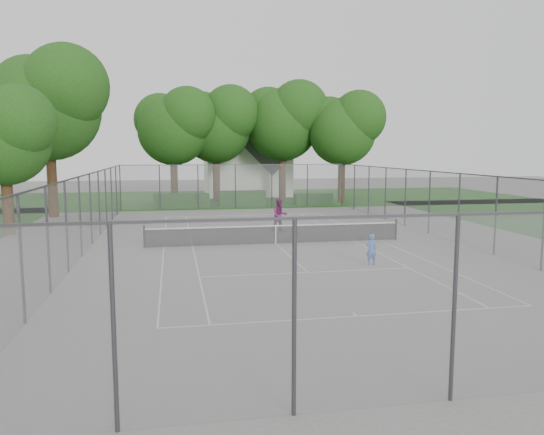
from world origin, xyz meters
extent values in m
plane|color=slate|center=(0.00, 0.00, 0.00)|extent=(120.00, 120.00, 0.00)
cube|color=#1C4C15|center=(0.00, 26.00, 0.00)|extent=(60.00, 20.00, 0.00)
cube|color=silver|center=(0.00, -11.88, 0.01)|extent=(10.97, 0.06, 0.01)
cube|color=silver|center=(0.00, 11.88, 0.01)|extent=(10.97, 0.06, 0.01)
cube|color=silver|center=(-5.49, 0.00, 0.01)|extent=(0.06, 23.77, 0.01)
cube|color=silver|center=(5.49, 0.00, 0.01)|extent=(0.06, 23.77, 0.01)
cube|color=silver|center=(-4.12, 0.00, 0.01)|extent=(0.06, 23.77, 0.01)
cube|color=silver|center=(4.12, 0.00, 0.01)|extent=(0.06, 23.77, 0.01)
cube|color=silver|center=(0.00, -6.40, 0.01)|extent=(8.23, 0.06, 0.01)
cube|color=silver|center=(0.00, 6.40, 0.01)|extent=(8.23, 0.06, 0.01)
cube|color=silver|center=(0.00, 0.00, 0.01)|extent=(0.06, 12.80, 0.01)
cube|color=silver|center=(0.00, -11.73, 0.01)|extent=(0.06, 0.30, 0.01)
cube|color=silver|center=(0.00, 11.73, 0.01)|extent=(0.06, 0.30, 0.01)
cylinder|color=black|center=(-6.39, 0.00, 0.55)|extent=(0.10, 0.10, 1.10)
cylinder|color=black|center=(6.39, 0.00, 0.55)|extent=(0.10, 0.10, 1.10)
cube|color=black|center=(0.00, 0.00, 0.45)|extent=(12.67, 0.01, 0.86)
cube|color=silver|center=(0.00, 0.00, 0.91)|extent=(12.77, 0.03, 0.06)
cube|color=silver|center=(0.00, 0.00, 0.44)|extent=(0.05, 0.02, 0.88)
cylinder|color=#38383D|center=(-9.00, 17.00, 1.75)|extent=(0.08, 0.08, 3.50)
cylinder|color=#38383D|center=(9.00, 17.00, 1.75)|extent=(0.08, 0.08, 3.50)
cube|color=slate|center=(0.00, -17.00, 1.75)|extent=(18.00, 0.02, 3.50)
cube|color=slate|center=(0.00, 17.00, 1.75)|extent=(18.00, 0.02, 3.50)
cube|color=slate|center=(-9.00, 0.00, 1.75)|extent=(0.02, 34.00, 3.50)
cube|color=slate|center=(9.00, 0.00, 1.75)|extent=(0.02, 34.00, 3.50)
cube|color=#38383D|center=(0.00, -17.00, 3.50)|extent=(18.00, 0.05, 0.05)
cube|color=#38383D|center=(0.00, 17.00, 3.50)|extent=(18.00, 0.05, 0.05)
cube|color=#38383D|center=(-9.00, 0.00, 3.50)|extent=(0.05, 34.00, 0.05)
cube|color=#38383D|center=(9.00, 0.00, 3.50)|extent=(0.05, 34.00, 0.05)
cylinder|color=#392214|center=(-4.85, 21.32, 2.13)|extent=(0.63, 0.63, 4.26)
sphere|color=#173D10|center=(-4.85, 21.32, 6.38)|extent=(6.06, 6.06, 6.06)
sphere|color=#173D10|center=(-3.63, 20.41, 7.60)|extent=(4.85, 4.85, 4.85)
sphere|color=#173D10|center=(-5.91, 22.08, 7.29)|extent=(4.55, 4.55, 4.55)
cylinder|color=#392214|center=(-1.05, 22.80, 2.21)|extent=(0.64, 0.64, 4.43)
sphere|color=#173D10|center=(-1.05, 22.80, 6.63)|extent=(6.30, 6.30, 6.30)
sphere|color=#173D10|center=(0.21, 21.86, 7.89)|extent=(5.04, 5.04, 5.04)
sphere|color=#173D10|center=(-2.16, 23.59, 7.58)|extent=(4.72, 4.72, 4.72)
cylinder|color=#392214|center=(5.04, 22.59, 2.33)|extent=(0.65, 0.65, 4.66)
sphere|color=#173D10|center=(5.04, 22.59, 6.98)|extent=(6.63, 6.63, 6.63)
sphere|color=#173D10|center=(6.37, 21.60, 8.31)|extent=(5.30, 5.30, 5.30)
sphere|color=#173D10|center=(3.88, 23.42, 7.97)|extent=(4.97, 4.97, 4.97)
cylinder|color=#392214|center=(9.92, 19.98, 2.10)|extent=(0.63, 0.63, 4.20)
sphere|color=#173D10|center=(9.92, 19.98, 6.29)|extent=(5.97, 5.97, 5.97)
sphere|color=#173D10|center=(11.11, 19.08, 7.48)|extent=(4.78, 4.78, 4.78)
sphere|color=#173D10|center=(8.88, 20.72, 7.18)|extent=(4.48, 4.48, 4.48)
cylinder|color=#392214|center=(-13.25, 13.50, 2.49)|extent=(0.66, 0.66, 4.99)
sphere|color=#173D10|center=(-13.25, 13.50, 7.47)|extent=(7.09, 7.09, 7.09)
sphere|color=#173D10|center=(-11.83, 12.43, 8.89)|extent=(5.67, 5.67, 5.67)
sphere|color=#173D10|center=(-14.49, 14.38, 8.53)|extent=(5.32, 5.32, 5.32)
cylinder|color=#392214|center=(-13.96, 5.63, 1.73)|extent=(0.59, 0.59, 3.46)
sphere|color=#173D10|center=(-13.96, 5.63, 5.18)|extent=(4.92, 4.92, 4.92)
sphere|color=#173D10|center=(-12.97, 4.89, 6.17)|extent=(3.94, 3.94, 3.94)
cube|color=#1C4616|center=(-4.30, 18.27, 0.56)|extent=(4.48, 1.35, 1.12)
cube|color=#1C4616|center=(0.78, 18.84, 0.61)|extent=(3.91, 1.12, 1.23)
cube|color=#1C4616|center=(6.83, 18.20, 0.49)|extent=(3.24, 1.19, 0.97)
cube|color=white|center=(2.61, 28.96, 3.18)|extent=(8.47, 6.35, 6.35)
cube|color=#4E4E53|center=(2.61, 28.96, 6.35)|extent=(8.38, 6.56, 8.38)
imported|color=blue|center=(2.89, -5.51, 0.64)|extent=(0.48, 0.33, 1.27)
imported|color=#6D2455|center=(1.01, 3.95, 0.94)|extent=(0.98, 0.80, 1.88)
camera|label=1|loc=(-5.01, -25.61, 4.63)|focal=35.00mm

